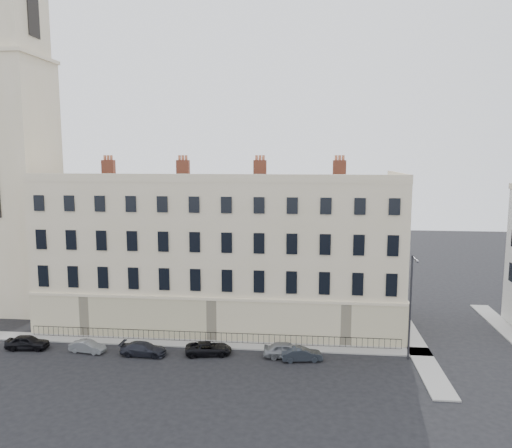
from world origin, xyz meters
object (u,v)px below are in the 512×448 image
at_px(car_a, 27,342).
at_px(car_c, 143,349).
at_px(car_f, 302,354).
at_px(car_d, 209,348).
at_px(car_e, 286,350).
at_px(car_b, 87,347).
at_px(streetlamp, 411,303).

bearing_deg(car_a, car_c, -96.27).
relative_size(car_a, car_f, 1.08).
xyz_separation_m(car_d, car_f, (8.21, -0.48, 0.01)).
xyz_separation_m(car_c, car_f, (13.89, 0.28, -0.01)).
bearing_deg(car_d, car_e, -99.49).
bearing_deg(car_b, car_a, 96.55).
bearing_deg(car_c, car_b, 89.63).
distance_m(car_a, car_f, 24.85).
bearing_deg(car_f, car_a, 80.24).
bearing_deg(car_c, streetlamp, -85.07).
height_order(car_e, streetlamp, streetlamp).
bearing_deg(car_a, streetlamp, -92.81).
bearing_deg(car_a, car_b, -96.09).
bearing_deg(car_e, car_b, 89.48).
xyz_separation_m(car_a, car_c, (10.96, -0.31, -0.06)).
bearing_deg(streetlamp, car_e, -175.65).
height_order(car_b, car_e, car_e).
bearing_deg(car_f, streetlamp, -92.73).
bearing_deg(streetlamp, car_b, -176.32).
bearing_deg(car_d, streetlamp, -97.85).
height_order(car_c, car_f, car_c).
bearing_deg(car_f, car_b, 80.66).
relative_size(car_b, car_c, 0.79).
xyz_separation_m(car_a, car_e, (23.51, 0.50, 0.03)).
height_order(car_c, car_e, car_e).
relative_size(car_f, streetlamp, 0.38).
bearing_deg(car_f, car_d, 76.96).
height_order(car_d, car_e, car_e).
relative_size(car_d, car_e, 1.03).
distance_m(car_c, car_d, 5.72).
xyz_separation_m(car_a, car_b, (5.75, -0.15, -0.12)).
relative_size(car_c, streetlamp, 0.44).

